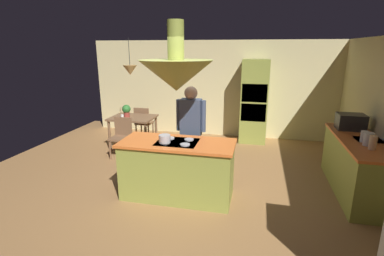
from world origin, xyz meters
name	(u,v)px	position (x,y,z in m)	size (l,w,h in m)	color
ground	(181,190)	(0.00, 0.00, 0.00)	(8.16, 8.16, 0.00)	#9E7042
wall_back	(214,89)	(0.00, 3.45, 1.27)	(6.80, 0.10, 2.55)	beige
kitchen_island	(178,169)	(0.00, -0.20, 0.47)	(1.80, 0.80, 0.95)	#939E42
counter_run_right	(356,165)	(2.84, 0.60, 0.48)	(0.73, 2.06, 0.93)	#939E42
oven_tower	(254,102)	(1.10, 3.04, 1.04)	(0.66, 0.62, 2.08)	#939E42
dining_table	(133,121)	(-1.70, 1.90, 0.65)	(1.03, 0.81, 0.76)	brown
person_at_island	(191,127)	(0.06, 0.47, 0.99)	(0.53, 0.23, 1.71)	tan
range_hood	(176,74)	(0.00, -0.20, 1.98)	(1.10, 1.10, 1.00)	#939E42
pendant_light_over_table	(130,70)	(-1.70, 1.90, 1.86)	(0.32, 0.32, 0.82)	#E0B266
chair_facing_island	(122,134)	(-1.70, 1.28, 0.50)	(0.40, 0.40, 0.87)	brown
chair_by_back_wall	(143,121)	(-1.70, 2.52, 0.50)	(0.40, 0.40, 0.87)	brown
potted_plant_on_table	(126,110)	(-1.82, 1.84, 0.93)	(0.20, 0.20, 0.30)	#99382D
cup_on_table	(122,117)	(-1.87, 1.70, 0.81)	(0.07, 0.07, 0.09)	white
canister_flour	(373,143)	(2.84, 0.09, 1.03)	(0.10, 0.10, 0.21)	#E0B78C
canister_sugar	(369,139)	(2.84, 0.27, 1.03)	(0.14, 0.14, 0.20)	silver
canister_tea	(364,137)	(2.84, 0.45, 1.02)	(0.11, 0.11, 0.18)	silver
microwave_on_counter	(351,122)	(2.84, 1.21, 1.07)	(0.46, 0.36, 0.28)	#232326
cooking_pot_on_cooktop	(165,139)	(-0.16, -0.33, 1.01)	(0.18, 0.18, 0.12)	#B2B2B7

